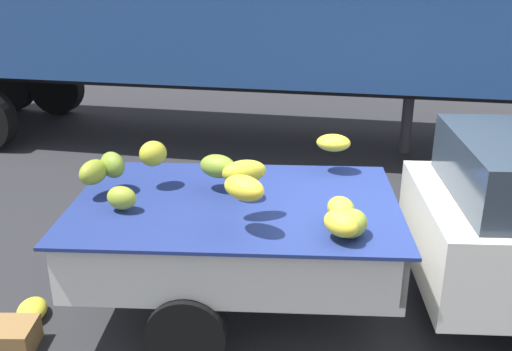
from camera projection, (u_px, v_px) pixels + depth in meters
name	position (u px, v px, depth m)	size (l,w,h in m)	color
ground	(386.00, 314.00, 5.36)	(220.00, 220.00, 0.00)	#28282B
curb_strip	(356.00, 83.00, 14.23)	(80.00, 0.80, 0.16)	gray
pickup_truck	(463.00, 227.00, 5.05)	(5.17, 2.22, 1.70)	silver
fallen_banana_bunch_near_tailgate	(32.00, 310.00, 5.27)	(0.38, 0.26, 0.16)	gold
produce_crate	(4.00, 337.00, 4.84)	(0.52, 0.36, 0.24)	olive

